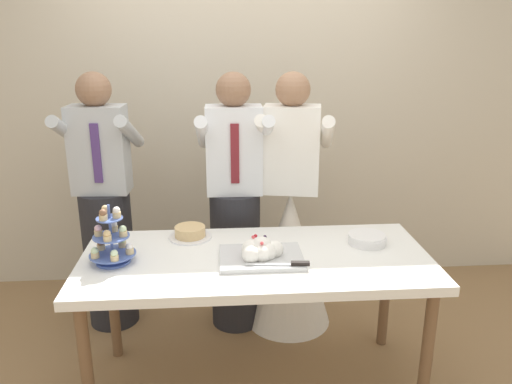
% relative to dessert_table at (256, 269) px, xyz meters
% --- Properties ---
extents(ground_plane, '(8.00, 8.00, 0.00)m').
position_rel_dessert_table_xyz_m(ground_plane, '(0.00, 0.00, -0.70)').
color(ground_plane, olive).
extents(rear_wall, '(5.20, 0.10, 2.90)m').
position_rel_dessert_table_xyz_m(rear_wall, '(0.00, 1.40, 0.75)').
color(rear_wall, beige).
rests_on(rear_wall, ground_plane).
extents(dessert_table, '(1.80, 0.80, 0.78)m').
position_rel_dessert_table_xyz_m(dessert_table, '(0.00, 0.00, 0.00)').
color(dessert_table, white).
rests_on(dessert_table, ground_plane).
extents(cupcake_stand, '(0.23, 0.23, 0.31)m').
position_rel_dessert_table_xyz_m(cupcake_stand, '(-0.72, -0.02, 0.19)').
color(cupcake_stand, '#4C66B2').
rests_on(cupcake_stand, dessert_table).
extents(main_cake_tray, '(0.44, 0.31, 0.12)m').
position_rel_dessert_table_xyz_m(main_cake_tray, '(0.02, -0.05, 0.12)').
color(main_cake_tray, silver).
rests_on(main_cake_tray, dessert_table).
extents(plate_stack, '(0.21, 0.21, 0.05)m').
position_rel_dessert_table_xyz_m(plate_stack, '(0.62, 0.12, 0.10)').
color(plate_stack, white).
rests_on(plate_stack, dessert_table).
extents(round_cake, '(0.24, 0.24, 0.07)m').
position_rel_dessert_table_xyz_m(round_cake, '(-0.35, 0.27, 0.10)').
color(round_cake, white).
rests_on(round_cake, dessert_table).
extents(person_groom, '(0.46, 0.49, 1.66)m').
position_rel_dessert_table_xyz_m(person_groom, '(-0.09, 0.65, 0.05)').
color(person_groom, '#232328').
rests_on(person_groom, ground_plane).
extents(person_bride, '(0.57, 0.56, 1.66)m').
position_rel_dessert_table_xyz_m(person_bride, '(0.27, 0.63, -0.12)').
color(person_bride, white).
rests_on(person_bride, ground_plane).
extents(person_guest, '(0.48, 0.51, 1.66)m').
position_rel_dessert_table_xyz_m(person_guest, '(-0.91, 0.72, 0.05)').
color(person_guest, '#232328').
rests_on(person_guest, ground_plane).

